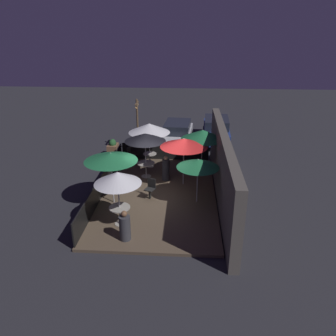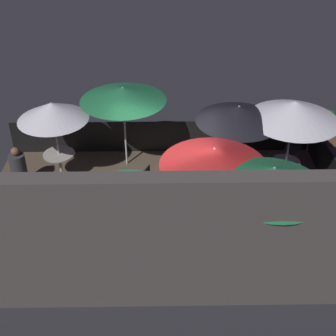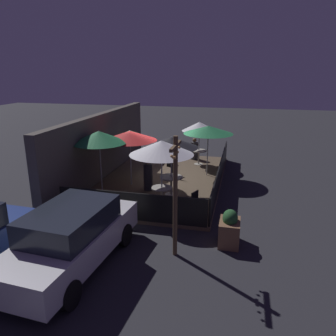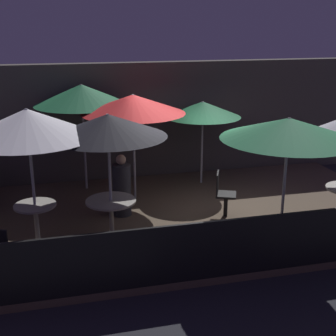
% 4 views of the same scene
% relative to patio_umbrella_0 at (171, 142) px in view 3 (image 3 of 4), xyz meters
% --- Properties ---
extents(ground_plane, '(60.00, 60.00, 0.00)m').
position_rel_patio_umbrella_0_xyz_m(ground_plane, '(1.85, 0.81, -2.23)').
color(ground_plane, '#26262B').
extents(patio_deck, '(8.75, 5.21, 0.12)m').
position_rel_patio_umbrella_0_xyz_m(patio_deck, '(1.85, 0.81, -2.17)').
color(patio_deck, brown).
rests_on(patio_deck, ground_plane).
extents(building_wall, '(10.35, 0.36, 2.97)m').
position_rel_patio_umbrella_0_xyz_m(building_wall, '(1.85, 3.64, -0.74)').
color(building_wall, '#4C4742').
rests_on(building_wall, ground_plane).
extents(fence_front, '(8.55, 0.05, 0.95)m').
position_rel_patio_umbrella_0_xyz_m(fence_front, '(1.85, -1.75, -1.63)').
color(fence_front, black).
rests_on(fence_front, patio_deck).
extents(fence_side_left, '(0.05, 5.01, 0.95)m').
position_rel_patio_umbrella_0_xyz_m(fence_side_left, '(-2.48, 0.81, -1.63)').
color(fence_side_left, black).
rests_on(fence_side_left, patio_deck).
extents(patio_umbrella_0, '(2.05, 2.05, 2.31)m').
position_rel_patio_umbrella_0_xyz_m(patio_umbrella_0, '(0.00, 0.00, 0.00)').
color(patio_umbrella_0, '#B2B2B7').
rests_on(patio_umbrella_0, patio_deck).
extents(patio_umbrella_1, '(1.77, 1.77, 2.21)m').
position_rel_patio_umbrella_0_xyz_m(patio_umbrella_1, '(4.52, -0.45, -0.13)').
color(patio_umbrella_1, '#B2B2B7').
rests_on(patio_umbrella_1, patio_deck).
extents(patio_umbrella_2, '(2.21, 2.21, 2.45)m').
position_rel_patio_umbrella_0_xyz_m(patio_umbrella_2, '(-1.31, 0.05, 0.09)').
color(patio_umbrella_2, '#B2B2B7').
rests_on(patio_umbrella_2, patio_deck).
extents(patio_umbrella_3, '(2.15, 2.15, 2.46)m').
position_rel_patio_umbrella_0_xyz_m(patio_umbrella_3, '(-0.24, 2.82, 0.12)').
color(patio_umbrella_3, '#B2B2B7').
rests_on(patio_umbrella_3, patio_deck).
extents(patio_umbrella_4, '(1.81, 1.81, 2.01)m').
position_rel_patio_umbrella_0_xyz_m(patio_umbrella_4, '(2.54, 2.55, -0.28)').
color(patio_umbrella_4, '#B2B2B7').
rests_on(patio_umbrella_4, patio_deck).
extents(patio_umbrella_5, '(2.24, 2.24, 2.33)m').
position_rel_patio_umbrella_0_xyz_m(patio_umbrella_5, '(0.77, 1.92, 0.02)').
color(patio_umbrella_5, '#B2B2B7').
rests_on(patio_umbrella_5, patio_deck).
extents(patio_umbrella_6, '(2.24, 2.24, 2.31)m').
position_rel_patio_umbrella_0_xyz_m(patio_umbrella_6, '(2.81, -1.08, 0.03)').
color(patio_umbrella_6, '#B2B2B7').
rests_on(patio_umbrella_6, patio_deck).
extents(dining_table_0, '(0.90, 0.90, 0.75)m').
position_rel_patio_umbrella_0_xyz_m(dining_table_0, '(0.00, 0.00, -1.51)').
color(dining_table_0, '#9E998E').
rests_on(dining_table_0, patio_deck).
extents(dining_table_1, '(0.82, 0.82, 0.75)m').
position_rel_patio_umbrella_0_xyz_m(dining_table_1, '(4.52, -0.45, -1.52)').
color(dining_table_1, '#9E998E').
rests_on(dining_table_1, patio_deck).
extents(dining_table_2, '(0.73, 0.73, 0.77)m').
position_rel_patio_umbrella_0_xyz_m(dining_table_2, '(-1.31, 0.05, -1.51)').
color(dining_table_2, '#9E998E').
rests_on(dining_table_2, patio_deck).
extents(patio_chair_0, '(0.53, 0.53, 0.92)m').
position_rel_patio_umbrella_0_xyz_m(patio_chair_0, '(-1.81, -1.10, -1.60)').
color(patio_chair_0, black).
rests_on(patio_chair_0, patio_deck).
extents(patio_chair_1, '(0.52, 0.52, 0.92)m').
position_rel_patio_umbrella_0_xyz_m(patio_chair_1, '(2.32, 0.49, -1.61)').
color(patio_chair_1, black).
rests_on(patio_chair_1, patio_deck).
extents(patron_0, '(0.52, 0.52, 1.28)m').
position_rel_patio_umbrella_0_xyz_m(patron_0, '(0.35, 1.04, -1.54)').
color(patron_0, '#333338').
rests_on(patron_0, patio_deck).
extents(patron_1, '(0.51, 0.51, 1.17)m').
position_rel_patio_umbrella_0_xyz_m(patron_1, '(5.50, -0.07, -1.60)').
color(patron_1, '#333338').
rests_on(patron_1, patio_deck).
extents(planter_box, '(0.83, 0.58, 1.07)m').
position_rel_patio_umbrella_0_xyz_m(planter_box, '(-3.13, -2.41, -1.75)').
color(planter_box, brown).
rests_on(planter_box, ground_plane).
extents(light_post, '(1.10, 0.12, 3.30)m').
position_rel_patio_umbrella_0_xyz_m(light_post, '(-4.03, -1.00, -0.36)').
color(light_post, brown).
rests_on(light_post, ground_plane).
extents(parked_car_0, '(4.51, 2.05, 1.62)m').
position_rel_patio_umbrella_0_xyz_m(parked_car_0, '(-5.16, 1.41, -1.38)').
color(parked_car_0, silver).
rests_on(parked_car_0, ground_plane).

